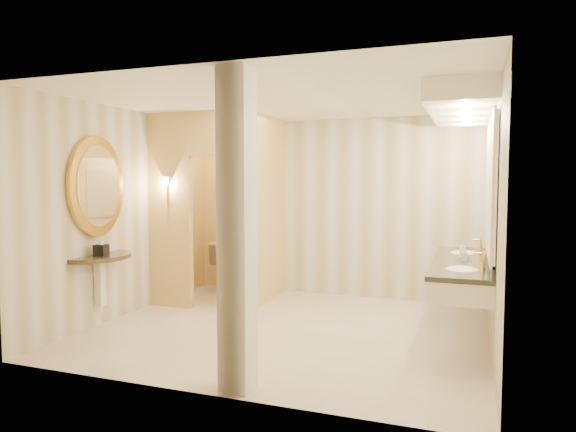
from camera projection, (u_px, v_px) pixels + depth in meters
name	position (u px, v px, depth m)	size (l,w,h in m)	color
floor	(288.00, 329.00, 6.12)	(4.50, 4.50, 0.00)	silver
ceiling	(288.00, 100.00, 5.93)	(4.50, 4.50, 0.00)	white
wall_back	(332.00, 208.00, 7.90)	(4.50, 0.02, 2.70)	beige
wall_front	(205.00, 232.00, 4.15)	(4.50, 0.02, 2.70)	beige
wall_left	(128.00, 212.00, 6.79)	(0.02, 4.00, 2.70)	beige
wall_right	(494.00, 221.00, 5.27)	(0.02, 4.00, 2.70)	beige
toilet_closet	(238.00, 207.00, 7.31)	(1.50, 1.55, 2.70)	#F0DA7E
wall_sconce	(167.00, 183.00, 7.05)	(0.14, 0.14, 0.42)	gold
vanity	(467.00, 193.00, 5.71)	(0.75, 2.51, 2.09)	white
console_shelf	(97.00, 216.00, 6.16)	(0.93, 0.93, 1.91)	black
pillar	(237.00, 231.00, 4.27)	(0.26, 0.26, 2.70)	white
tissue_box	(101.00, 250.00, 6.07)	(0.14, 0.14, 0.14)	black
toilet	(236.00, 265.00, 8.24)	(0.46, 0.80, 0.82)	white
soap_bottle_a	(464.00, 254.00, 5.69)	(0.07, 0.07, 0.15)	beige
soap_bottle_b	(465.00, 254.00, 5.87)	(0.09, 0.09, 0.11)	silver
soap_bottle_c	(462.00, 250.00, 5.92)	(0.07, 0.07, 0.19)	#C6B28C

